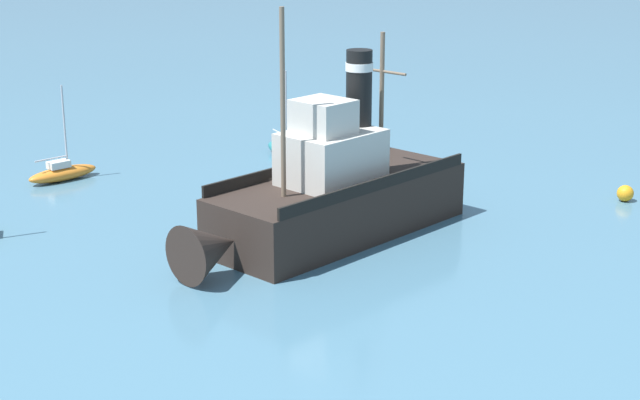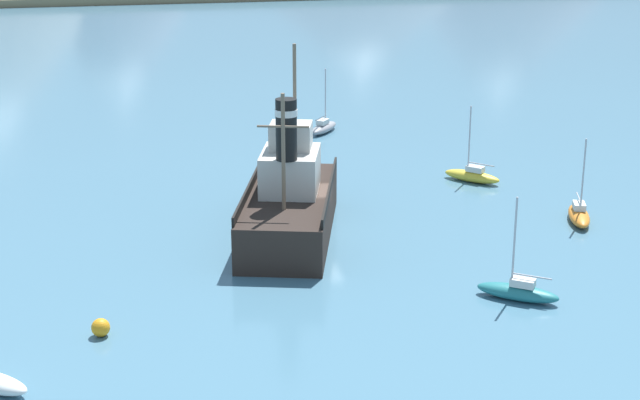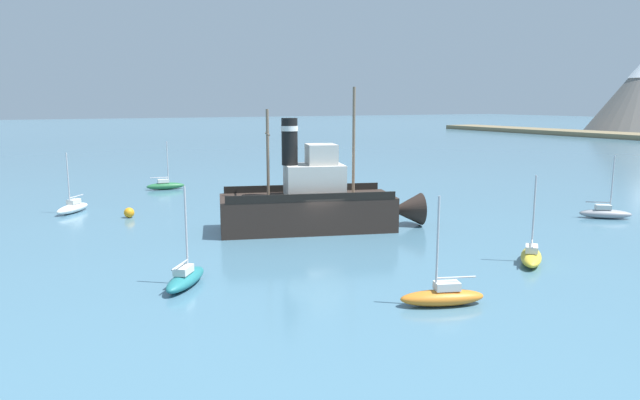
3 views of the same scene
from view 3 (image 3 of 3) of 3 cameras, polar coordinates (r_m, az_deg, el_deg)
The scene contains 9 objects.
ground_plane at distance 38.82m, azimuth -0.02°, elevation -3.43°, with size 600.00×600.00×0.00m, color #477289.
old_tugboat at distance 39.91m, azimuth -0.42°, elevation -0.38°, with size 7.71×14.76×9.90m.
sailboat_orange at distance 26.03m, azimuth 12.16°, elevation -9.36°, with size 2.31×3.95×4.90m.
sailboat_white at distance 50.43m, azimuth -23.50°, elevation -0.68°, with size 3.66×3.23×4.90m.
sailboat_green at distance 60.72m, azimuth -15.20°, elevation 1.43°, with size 1.47×3.89×4.90m.
sailboat_teal at distance 28.71m, azimuth -13.31°, elevation -7.58°, with size 3.69×3.18×4.90m.
sailboat_grey at distance 49.17m, azimuth 26.63°, elevation -1.16°, with size 3.20×3.68×4.90m.
sailboat_yellow at distance 33.93m, azimuth 20.36°, elevation -5.25°, with size 3.39×3.54×4.90m.
mooring_buoy at distance 46.65m, azimuth -18.55°, elevation -1.20°, with size 0.79×0.79×0.79m, color orange.
Camera 3 is at (33.59, -17.33, 8.85)m, focal length 32.00 mm.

